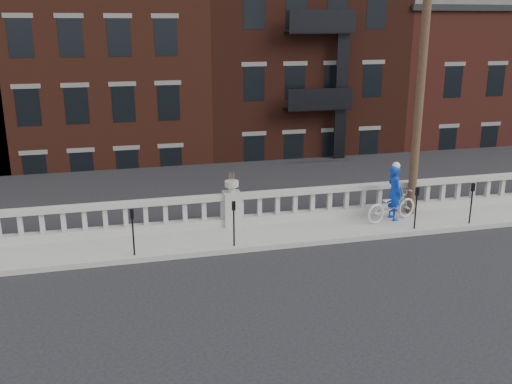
# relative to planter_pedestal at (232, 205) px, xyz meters

# --- Properties ---
(ground) EXTENTS (120.00, 120.00, 0.00)m
(ground) POSITION_rel_planter_pedestal_xyz_m (0.00, -3.95, -0.83)
(ground) COLOR black
(ground) RESTS_ON ground
(sidewalk) EXTENTS (32.00, 2.20, 0.15)m
(sidewalk) POSITION_rel_planter_pedestal_xyz_m (0.00, -0.95, -0.76)
(sidewalk) COLOR gray
(sidewalk) RESTS_ON ground
(balustrade) EXTENTS (28.00, 0.34, 1.03)m
(balustrade) POSITION_rel_planter_pedestal_xyz_m (0.00, 0.00, -0.19)
(balustrade) COLOR gray
(balustrade) RESTS_ON sidewalk
(planter_pedestal) EXTENTS (0.55, 0.55, 1.76)m
(planter_pedestal) POSITION_rel_planter_pedestal_xyz_m (0.00, 0.00, 0.00)
(planter_pedestal) COLOR gray
(planter_pedestal) RESTS_ON sidewalk
(lower_level) EXTENTS (80.00, 44.00, 20.80)m
(lower_level) POSITION_rel_planter_pedestal_xyz_m (0.56, 19.09, 1.80)
(lower_level) COLOR #605E59
(lower_level) RESTS_ON ground
(utility_pole) EXTENTS (1.60, 0.28, 10.00)m
(utility_pole) POSITION_rel_planter_pedestal_xyz_m (6.20, -0.35, 4.41)
(utility_pole) COLOR #422D1E
(utility_pole) RESTS_ON sidewalk
(parking_meter_b) EXTENTS (0.10, 0.09, 1.36)m
(parking_meter_b) POSITION_rel_planter_pedestal_xyz_m (-3.20, -1.80, 0.17)
(parking_meter_b) COLOR black
(parking_meter_b) RESTS_ON sidewalk
(parking_meter_c) EXTENTS (0.10, 0.09, 1.36)m
(parking_meter_c) POSITION_rel_planter_pedestal_xyz_m (-0.32, -1.80, 0.17)
(parking_meter_c) COLOR black
(parking_meter_c) RESTS_ON sidewalk
(parking_meter_d) EXTENTS (0.10, 0.09, 1.36)m
(parking_meter_d) POSITION_rel_planter_pedestal_xyz_m (5.54, -1.80, 0.17)
(parking_meter_d) COLOR black
(parking_meter_d) RESTS_ON sidewalk
(parking_meter_e) EXTENTS (0.10, 0.09, 1.36)m
(parking_meter_e) POSITION_rel_planter_pedestal_xyz_m (7.53, -1.80, 0.17)
(parking_meter_e) COLOR black
(parking_meter_e) RESTS_ON sidewalk
(bicycle) EXTENTS (2.10, 1.18, 1.04)m
(bicycle) POSITION_rel_planter_pedestal_xyz_m (5.18, -0.88, -0.16)
(bicycle) COLOR silver
(bicycle) RESTS_ON sidewalk
(cyclist) EXTENTS (0.47, 0.69, 1.85)m
(cyclist) POSITION_rel_planter_pedestal_xyz_m (5.30, -0.78, 0.24)
(cyclist) COLOR #0B33AE
(cyclist) RESTS_ON sidewalk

